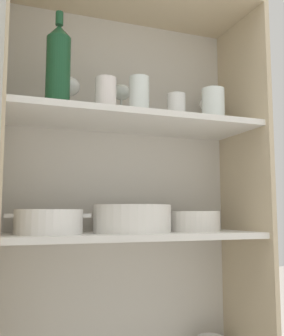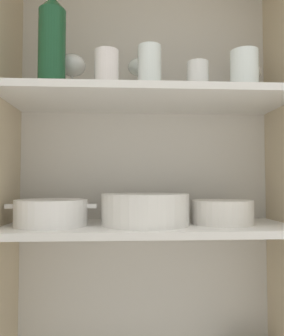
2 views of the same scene
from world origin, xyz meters
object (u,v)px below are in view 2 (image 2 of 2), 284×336
Objects in this scene: wine_bottle at (52,41)px; plate_stack_white at (145,209)px; casserole_dish at (51,213)px; mixing_bowl_large at (222,211)px.

plate_stack_white is at bearing 13.87° from wine_bottle.
plate_stack_white reaches higher than casserole_dish.
plate_stack_white is at bearing -177.59° from mixing_bowl_large.
casserole_dish is (-0.27, -0.01, -0.01)m from plate_stack_white.
casserole_dish reaches higher than mixing_bowl_large.
casserole_dish is (-0.01, 0.06, -0.47)m from wine_bottle.
wine_bottle is 0.68m from mixing_bowl_large.
mixing_bowl_large is at bearing 8.57° from wine_bottle.
wine_bottle is 1.17× the size of plate_stack_white.
casserole_dish is at bearing -178.78° from plate_stack_white.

